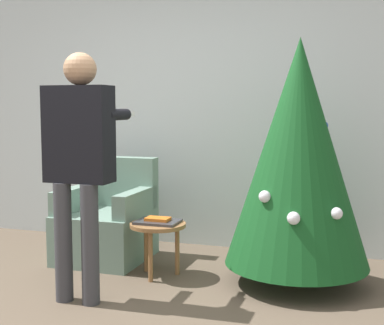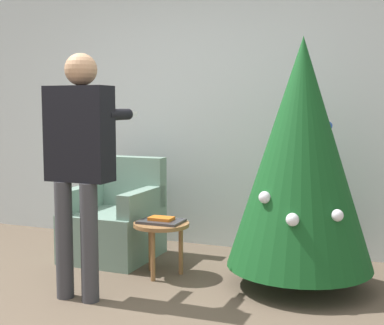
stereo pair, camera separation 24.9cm
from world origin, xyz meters
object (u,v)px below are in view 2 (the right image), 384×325
object	(u,v)px
side_stool	(161,230)
armchair	(115,222)
christmas_tree	(301,153)
person_standing	(80,152)

from	to	relation	value
side_stool	armchair	bearing A→B (deg)	151.72
christmas_tree	person_standing	xyz separation A→B (m)	(-1.37, -0.79, 0.03)
side_stool	christmas_tree	bearing A→B (deg)	7.56
christmas_tree	side_stool	distance (m)	1.24
armchair	person_standing	distance (m)	1.24
armchair	person_standing	bearing A→B (deg)	-73.21
christmas_tree	armchair	size ratio (longest dim) A/B	2.10
christmas_tree	person_standing	world-z (taller)	christmas_tree
side_stool	person_standing	bearing A→B (deg)	-115.63
person_standing	side_stool	size ratio (longest dim) A/B	3.85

